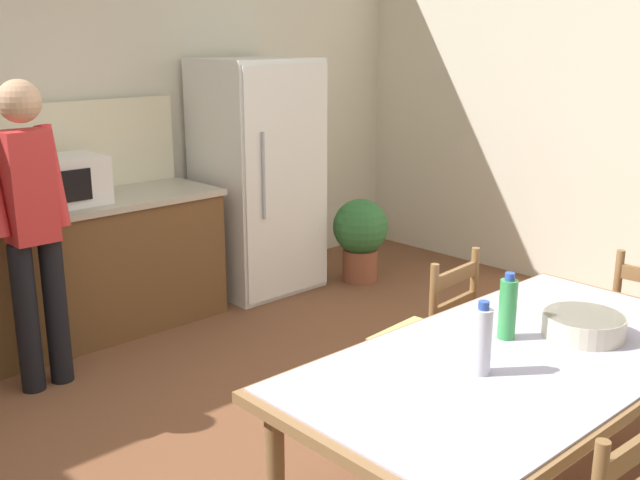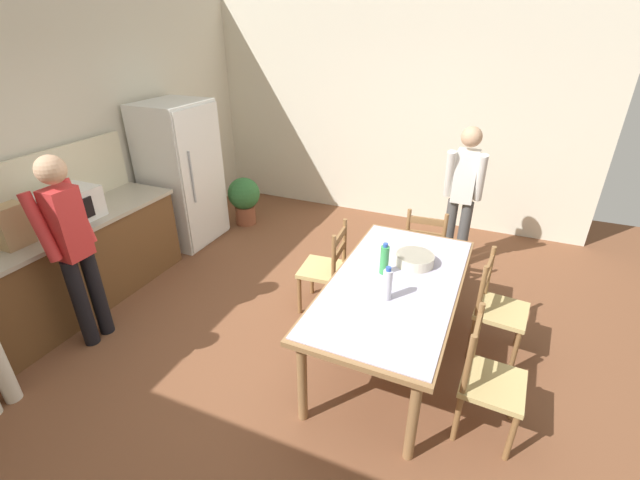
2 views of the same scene
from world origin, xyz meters
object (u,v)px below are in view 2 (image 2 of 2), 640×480
Objects in this scene: refrigerator at (182,175)px; bottle_near_centre at (387,284)px; potted_plant at (244,198)px; person_at_counter at (72,244)px; dining_table at (394,290)px; bottle_off_centre at (384,260)px; serving_bowl at (415,259)px; chair_side_far_right at (326,269)px; chair_head_end at (425,248)px; microwave at (69,206)px; chair_side_near_left at (487,381)px; person_by_table at (463,192)px; paper_bag at (11,226)px; chair_side_near_right at (497,309)px.

bottle_near_centre is (-1.41, -3.00, 0.01)m from refrigerator.
person_at_counter is at bearing -178.46° from potted_plant.
dining_table is at bearing -125.69° from potted_plant.
bottle_off_centre reaches higher than serving_bowl.
refrigerator is 2.02m from person_at_counter.
chair_side_far_right reaches higher than dining_table.
bottle_near_centre is 1.57m from chair_head_end.
potted_plant is (2.22, -0.45, -0.66)m from microwave.
chair_side_near_left is at bearing -113.16° from refrigerator.
person_by_table is (1.71, -0.40, 0.03)m from bottle_off_centre.
serving_bowl is at bearing -105.05° from refrigerator.
serving_bowl is at bearing -13.14° from dining_table.
potted_plant is (0.04, 2.86, -0.53)m from person_by_table.
paper_bag is at bearing 109.12° from bottle_off_centre.
microwave is at bearing 168.60° from potted_plant.
chair_side_near_left reaches higher than dining_table.
person_by_table reaches higher than bottle_near_centre.
serving_bowl is at bearing -68.12° from paper_bag.
bottle_near_centre is at bearing -77.60° from paper_bag.
potted_plant is (1.75, 2.46, -0.50)m from bottle_off_centre.
chair_side_far_right is (1.36, -2.24, -0.63)m from paper_bag.
bottle_near_centre is at bearing -7.35° from person_by_table.
paper_bag is at bearing -179.18° from microwave.
serving_bowl is at bearing 89.77° from chair_head_end.
person_at_counter is at bearing -46.49° from person_by_table.
chair_side_near_right is 1.13m from chair_head_end.
chair_head_end is (0.92, 0.05, -0.37)m from serving_bowl.
potted_plant is (1.51, 2.66, -0.42)m from serving_bowl.
chair_side_far_right is at bearing -127.75° from potted_plant.
chair_side_near_right is at bearing -70.17° from bottle_off_centre.
chair_side_far_right is 1.00× the size of chair_head_end.
chair_side_far_right is 2.19m from person_at_counter.
chair_side_far_right is 0.56× the size of person_by_table.
chair_head_end reaches higher than potted_plant.
chair_side_far_right is 1.36× the size of potted_plant.
chair_side_near_right is (0.67, -0.79, -0.44)m from bottle_near_centre.
bottle_off_centre is 0.32m from serving_bowl.
dining_table is 0.93m from chair_side_near_right.
dining_table is at bearing -83.06° from microwave.
chair_side_far_right is (0.45, 0.77, -0.24)m from dining_table.
microwave reaches higher than chair_head_end.
chair_side_near_left is at bearing 110.00° from chair_head_end.
chair_head_end is (1.26, -0.02, -0.24)m from dining_table.
potted_plant is at bearing 50.86° from bottle_near_centre.
microwave is 2.36m from potted_plant.
person_by_table reaches higher than chair_head_end.
bottle_off_centre is 0.84× the size of serving_bowl.
bottle_off_centre is at bearing 140.21° from serving_bowl.
person_by_table is at bearing 137.61° from chair_side_far_right.
refrigerator is 3.35m from person_by_table.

